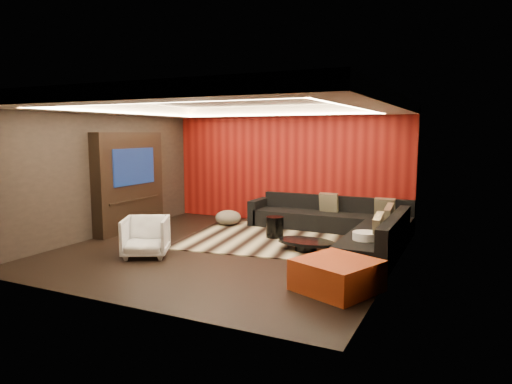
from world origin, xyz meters
The scene contains 26 objects.
floor centered at (0.00, 0.00, -0.01)m, with size 6.00×6.00×0.02m, color black.
ceiling centered at (0.00, 0.00, 2.81)m, with size 6.00×6.00×0.02m, color silver.
wall_back centered at (0.00, 3.01, 1.40)m, with size 6.00×0.02×2.80m, color black.
wall_left centered at (-3.01, 0.00, 1.40)m, with size 0.02×6.00×2.80m, color black.
wall_right centered at (3.01, 0.00, 1.40)m, with size 0.02×6.00×2.80m, color black.
red_feature_wall centered at (0.00, 2.97, 1.40)m, with size 5.98×0.05×2.78m, color #6B0C0A.
soffit_back centered at (0.00, 2.70, 2.69)m, with size 6.00×0.60×0.22m, color silver.
soffit_front centered at (0.00, -2.70, 2.69)m, with size 6.00×0.60×0.22m, color silver.
soffit_left centered at (-2.70, 0.00, 2.69)m, with size 0.60×4.80×0.22m, color silver.
soffit_right centered at (2.70, 0.00, 2.69)m, with size 0.60×4.80×0.22m, color silver.
cove_back centered at (0.00, 2.36, 2.60)m, with size 4.80×0.08×0.04m, color #FFD899.
cove_front centered at (0.00, -2.36, 2.60)m, with size 4.80×0.08×0.04m, color #FFD899.
cove_left centered at (-2.36, 0.00, 2.60)m, with size 0.08×4.80×0.04m, color #FFD899.
cove_right centered at (2.36, 0.00, 2.60)m, with size 0.08×4.80×0.04m, color #FFD899.
tv_surround centered at (-2.85, 0.60, 1.10)m, with size 0.30×2.00×2.20m, color black.
tv_screen centered at (-2.69, 0.60, 1.45)m, with size 0.04×1.30×0.80m, color black.
tv_shelf centered at (-2.69, 0.60, 0.70)m, with size 0.04×1.60×0.04m, color black.
rug centered at (0.63, 1.29, 0.01)m, with size 4.00×3.00×0.02m, color #C0B58D.
coffee_table centered at (1.35, 0.56, 0.11)m, with size 1.12×1.12×0.19m, color black.
drum_stool centered at (0.40, 1.30, 0.24)m, with size 0.37×0.37×0.43m, color black.
striped_pouf centered at (-1.12, 2.03, 0.19)m, with size 0.62×0.62×0.34m, color beige.
white_side_table centered at (2.50, 0.27, 0.27)m, with size 0.43×0.43×0.53m, color white.
orange_ottoman centered at (2.45, -1.26, 0.22)m, with size 0.99×0.99×0.44m, color #AA2615.
armchair centered at (-1.11, -1.00, 0.36)m, with size 0.76×0.78×0.71m, color silver.
sectional_sofa centered at (1.73, 1.86, 0.26)m, with size 3.65×3.50×0.75m.
throw_pillows centered at (2.25, 1.69, 0.62)m, with size 1.82×2.65×0.50m.
Camera 1 is at (4.09, -7.30, 2.19)m, focal length 32.00 mm.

